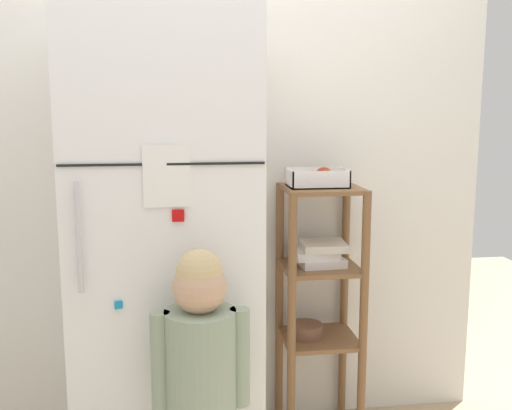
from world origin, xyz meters
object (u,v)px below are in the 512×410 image
at_px(refrigerator, 167,250).
at_px(pantry_shelf_unit, 319,286).
at_px(child_standing, 201,367).
at_px(fruit_bin, 322,179).

bearing_deg(refrigerator, pantry_shelf_unit, 13.26).
relative_size(child_standing, pantry_shelf_unit, 0.90).
xyz_separation_m(refrigerator, pantry_shelf_unit, (0.65, 0.15, -0.22)).
distance_m(refrigerator, fruit_bin, 0.71).
distance_m(child_standing, pantry_shelf_unit, 0.80).
xyz_separation_m(pantry_shelf_unit, fruit_bin, (0.00, -0.00, 0.47)).
bearing_deg(refrigerator, child_standing, -75.82).
relative_size(pantry_shelf_unit, fruit_bin, 4.58).
height_order(refrigerator, pantry_shelf_unit, refrigerator).
relative_size(refrigerator, fruit_bin, 7.39).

